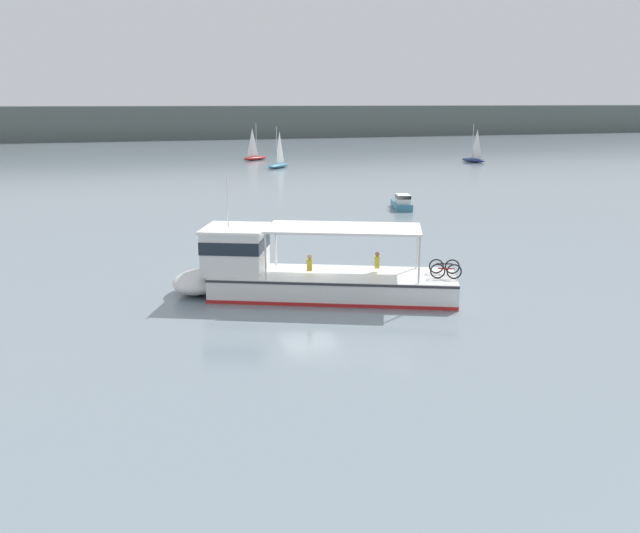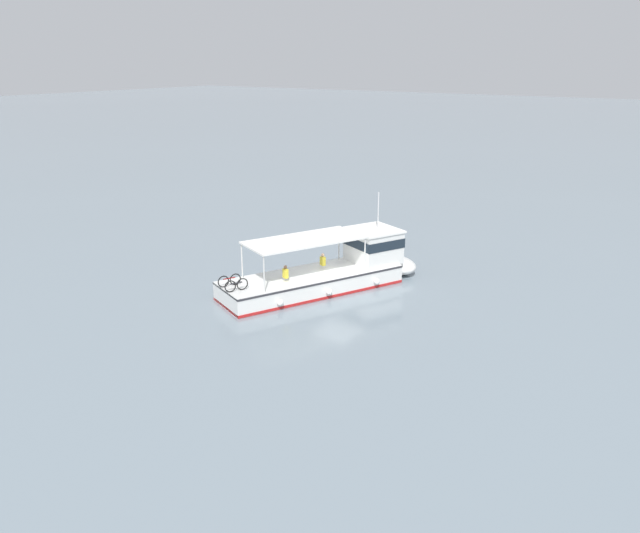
% 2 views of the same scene
% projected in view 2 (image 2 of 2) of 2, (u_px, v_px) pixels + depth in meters
% --- Properties ---
extents(ground_plane, '(400.00, 400.00, 0.00)m').
position_uv_depth(ground_plane, '(337.00, 292.00, 37.17)').
color(ground_plane, gray).
extents(ferry_main, '(12.86, 8.01, 5.32)m').
position_uv_depth(ferry_main, '(335.00, 270.00, 37.78)').
color(ferry_main, white).
rests_on(ferry_main, ground).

